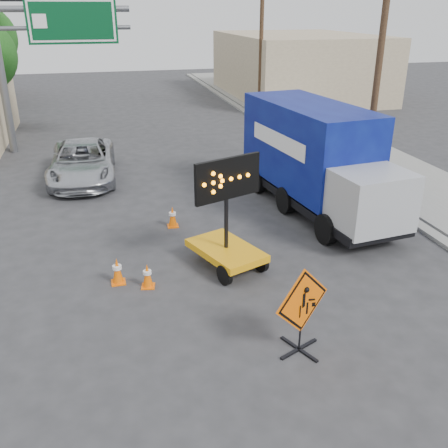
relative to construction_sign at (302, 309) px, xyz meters
name	(u,v)px	position (x,y,z in m)	size (l,w,h in m)	color
ground	(253,367)	(-1.07, -0.26, -1.00)	(100.00, 100.00, 0.00)	#2D2D30
curb_right	(300,148)	(6.13, 14.74, -0.94)	(0.40, 60.00, 0.12)	gray
sidewalk_right	(343,145)	(8.43, 14.74, -0.93)	(4.00, 60.00, 0.15)	gray
building_right_far	(297,66)	(11.93, 29.74, 1.30)	(10.00, 14.00, 4.60)	#C1AE8B
highway_gantry	(44,41)	(-5.50, 17.70, 4.07)	(6.18, 0.38, 6.90)	slate
utility_pole_near	(380,59)	(6.93, 9.74, 3.68)	(1.80, 0.26, 9.00)	#4B3520
utility_pole_far	(261,38)	(6.93, 23.74, 3.68)	(1.80, 0.26, 9.00)	#4B3520
construction_sign	(302,309)	(0.00, 0.00, 0.00)	(1.33, 0.96, 1.91)	black
arrow_board	(226,244)	(-0.54, 3.87, -0.32)	(1.98, 2.48, 3.07)	orange
pickup_truck	(82,161)	(-4.28, 12.53, -0.24)	(2.52, 5.46, 1.52)	#B8BAC0
box_truck	(316,164)	(3.47, 7.20, 0.61)	(3.06, 7.69, 3.55)	black
cone_a	(147,275)	(-2.72, 3.32, -0.68)	(0.39, 0.39, 0.65)	#FF6405
cone_b	(117,271)	(-3.44, 3.71, -0.65)	(0.36, 0.36, 0.71)	#FF6405
cone_c	(173,216)	(-1.51, 6.91, -0.66)	(0.37, 0.37, 0.69)	#FF6405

